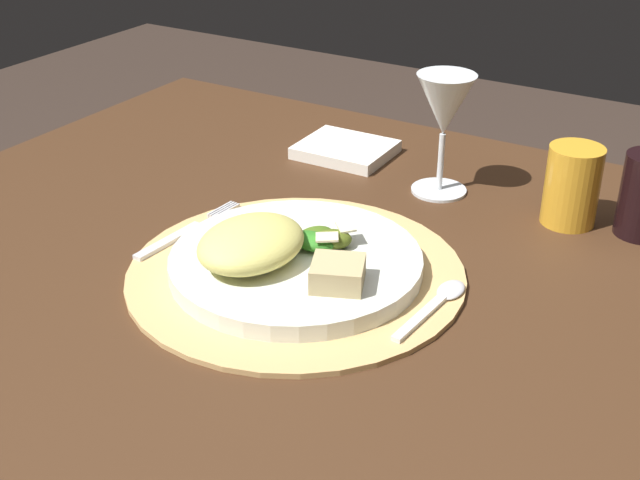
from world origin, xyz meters
TOP-DOWN VIEW (x-y plane):
  - dining_table at (0.00, 0.00)m, footprint 1.13×0.89m
  - placemat at (-0.01, -0.04)m, footprint 0.36×0.36m
  - dinner_plate at (-0.01, -0.04)m, footprint 0.27×0.27m
  - pasta_serving at (-0.04, -0.08)m, footprint 0.11×0.13m
  - salad_greens at (0.00, -0.02)m, footprint 0.07×0.06m
  - bread_piece at (0.06, -0.07)m, footprint 0.07×0.07m
  - fork at (-0.16, -0.04)m, footprint 0.02×0.17m
  - spoon at (0.15, -0.02)m, footprint 0.03×0.13m
  - napkin at (-0.13, 0.28)m, footprint 0.13×0.11m
  - wine_glass at (0.04, 0.23)m, footprint 0.07×0.07m
  - amber_tumbler at (0.20, 0.23)m, footprint 0.06×0.06m

SIDE VIEW (x-z plane):
  - dining_table at x=0.00m, z-range 0.18..0.93m
  - placemat at x=-0.01m, z-range 0.75..0.75m
  - napkin at x=-0.13m, z-range 0.75..0.76m
  - spoon at x=0.15m, z-range 0.75..0.76m
  - fork at x=-0.16m, z-range 0.75..0.76m
  - dinner_plate at x=-0.01m, z-range 0.75..0.77m
  - salad_greens at x=0.00m, z-range 0.77..0.79m
  - bread_piece at x=0.06m, z-range 0.77..0.80m
  - pasta_serving at x=-0.04m, z-range 0.77..0.81m
  - amber_tumbler at x=0.20m, z-range 0.75..0.84m
  - wine_glass at x=0.04m, z-range 0.78..0.94m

